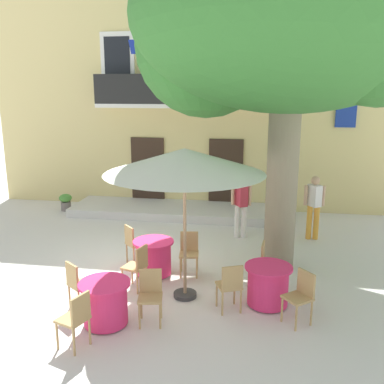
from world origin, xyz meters
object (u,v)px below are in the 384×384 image
(cafe_table_front, at_px, (154,257))
(pedestrian_mid_plaza, at_px, (314,204))
(cafe_table_near_tree, at_px, (268,285))
(pedestrian_by_tree, at_px, (241,203))
(cafe_chair_near_tree_0, at_px, (301,294))
(cafe_chair_near_tree_1, at_px, (268,262))
(cafe_chair_middle_1, at_px, (150,293))
(cafe_chair_front_1, at_px, (137,265))
(cafe_chair_near_tree_2, at_px, (230,284))
(ground_planter_left, at_px, (66,201))
(cafe_umbrella, at_px, (185,162))
(cafe_chair_middle_0, at_px, (76,317))
(cafe_chair_front_0, at_px, (134,242))
(plane_tree, at_px, (285,23))
(cafe_chair_middle_2, at_px, (78,282))
(cafe_table_middle, at_px, (105,303))
(cafe_chair_front_2, at_px, (189,250))

(cafe_table_front, height_order, pedestrian_mid_plaza, pedestrian_mid_plaza)
(cafe_table_near_tree, height_order, pedestrian_by_tree, pedestrian_by_tree)
(cafe_chair_near_tree_0, relative_size, cafe_chair_near_tree_1, 1.00)
(cafe_chair_middle_1, relative_size, cafe_chair_front_1, 1.00)
(cafe_chair_near_tree_2, xyz_separation_m, ground_planter_left, (-5.78, 5.66, -0.22))
(cafe_umbrella, bearing_deg, cafe_chair_front_1, 171.85)
(cafe_chair_near_tree_2, bearing_deg, cafe_table_front, 142.69)
(cafe_table_front, xyz_separation_m, cafe_chair_front_1, (-0.13, -0.74, 0.14))
(cafe_chair_front_1, bearing_deg, cafe_chair_middle_0, -99.66)
(cafe_chair_middle_0, bearing_deg, cafe_chair_front_0, 91.75)
(cafe_chair_near_tree_2, height_order, cafe_chair_middle_1, same)
(cafe_table_near_tree, relative_size, cafe_table_front, 1.00)
(cafe_table_near_tree, relative_size, cafe_chair_middle_0, 0.95)
(cafe_chair_near_tree_0, bearing_deg, cafe_chair_middle_0, -158.75)
(cafe_chair_front_0, xyz_separation_m, cafe_umbrella, (1.42, -1.36, 2.08))
(plane_tree, distance_m, ground_planter_left, 8.86)
(pedestrian_mid_plaza, bearing_deg, cafe_chair_front_1, -135.72)
(cafe_table_front, bearing_deg, cafe_chair_near_tree_2, -37.31)
(cafe_chair_front_0, xyz_separation_m, pedestrian_by_tree, (2.27, 2.19, 0.41))
(cafe_table_near_tree, height_order, cafe_chair_near_tree_2, cafe_chair_near_tree_2)
(cafe_chair_middle_2, xyz_separation_m, cafe_table_front, (0.95, 1.68, -0.14))
(cafe_chair_near_tree_0, distance_m, cafe_chair_middle_1, 2.53)
(cafe_table_middle, distance_m, ground_planter_left, 7.43)
(cafe_chair_near_tree_0, bearing_deg, cafe_chair_near_tree_2, 172.26)
(cafe_table_middle, bearing_deg, cafe_chair_front_2, 65.19)
(cafe_chair_middle_1, height_order, pedestrian_by_tree, pedestrian_by_tree)
(cafe_table_near_tree, distance_m, cafe_chair_near_tree_2, 0.77)
(cafe_chair_near_tree_1, xyz_separation_m, cafe_chair_near_tree_2, (-0.66, -1.12, 0.00))
(cafe_table_middle, xyz_separation_m, cafe_chair_front_2, (1.03, 2.24, 0.14))
(cafe_chair_near_tree_1, bearing_deg, cafe_table_near_tree, -89.78)
(ground_planter_left, relative_size, pedestrian_by_tree, 0.33)
(cafe_table_near_tree, xyz_separation_m, cafe_chair_front_2, (-1.65, 1.12, 0.14))
(cafe_chair_near_tree_1, xyz_separation_m, cafe_chair_middle_0, (-2.86, -2.61, 0.00))
(cafe_table_near_tree, distance_m, pedestrian_by_tree, 3.72)
(cafe_chair_front_0, xyz_separation_m, pedestrian_mid_plaza, (4.14, 2.38, 0.43))
(cafe_chair_middle_0, xyz_separation_m, cafe_chair_front_0, (-0.10, 3.28, 0.00))
(cafe_chair_near_tree_1, distance_m, cafe_chair_middle_2, 3.64)
(cafe_chair_middle_2, bearing_deg, cafe_chair_near_tree_1, 24.05)
(cafe_chair_middle_1, height_order, cafe_chair_middle_2, same)
(cafe_table_near_tree, relative_size, cafe_chair_middle_1, 0.95)
(cafe_table_middle, bearing_deg, cafe_umbrella, 46.18)
(cafe_umbrella, bearing_deg, cafe_chair_middle_2, -155.92)
(cafe_chair_middle_2, xyz_separation_m, cafe_chair_front_1, (0.82, 0.94, 0.00))
(cafe_table_near_tree, xyz_separation_m, cafe_table_front, (-2.38, 0.95, 0.00))
(plane_tree, height_order, cafe_chair_middle_1, plane_tree)
(cafe_umbrella, distance_m, ground_planter_left, 7.52)
(cafe_table_near_tree, bearing_deg, cafe_chair_front_2, 145.83)
(cafe_table_middle, distance_m, cafe_chair_middle_0, 0.77)
(cafe_chair_near_tree_0, xyz_separation_m, pedestrian_by_tree, (-1.23, 4.14, 0.41))
(cafe_chair_near_tree_1, xyz_separation_m, cafe_table_middle, (-2.68, -1.87, -0.14))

